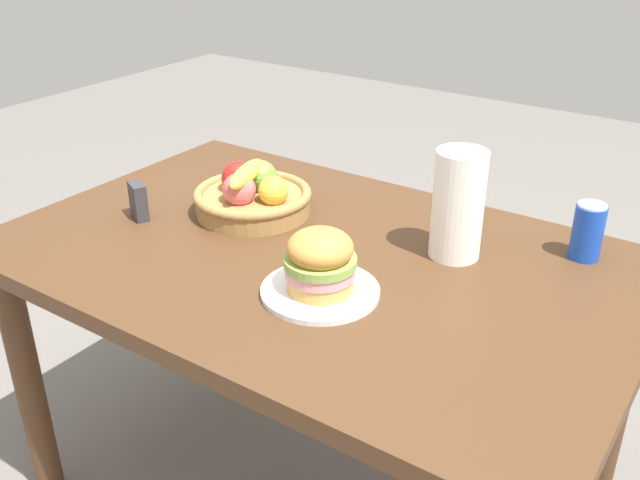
% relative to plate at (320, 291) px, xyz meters
% --- Properties ---
extents(dining_table, '(1.40, 0.90, 0.75)m').
position_rel_plate_xyz_m(dining_table, '(-0.11, 0.14, -0.11)').
color(dining_table, '#4C301C').
rests_on(dining_table, ground_plane).
extents(plate, '(0.24, 0.24, 0.01)m').
position_rel_plate_xyz_m(plate, '(0.00, 0.00, 0.00)').
color(plate, white).
rests_on(plate, dining_table).
extents(sandwich, '(0.14, 0.14, 0.13)m').
position_rel_plate_xyz_m(sandwich, '(0.00, 0.00, 0.07)').
color(sandwich, tan).
rests_on(sandwich, plate).
extents(soda_can, '(0.07, 0.07, 0.13)m').
position_rel_plate_xyz_m(soda_can, '(0.39, 0.45, 0.06)').
color(soda_can, blue).
rests_on(soda_can, dining_table).
extents(fruit_basket, '(0.29, 0.29, 0.13)m').
position_rel_plate_xyz_m(fruit_basket, '(-0.36, 0.23, 0.04)').
color(fruit_basket, '#9E7542').
rests_on(fruit_basket, dining_table).
extents(paper_towel_roll, '(0.11, 0.11, 0.24)m').
position_rel_plate_xyz_m(paper_towel_roll, '(0.15, 0.30, 0.11)').
color(paper_towel_roll, white).
rests_on(paper_towel_roll, dining_table).
extents(napkin_holder, '(0.07, 0.05, 0.09)m').
position_rel_plate_xyz_m(napkin_holder, '(-0.56, 0.05, 0.04)').
color(napkin_holder, '#333338').
rests_on(napkin_holder, dining_table).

